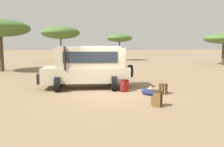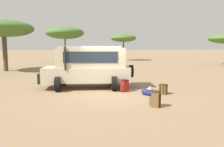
% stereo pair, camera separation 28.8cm
% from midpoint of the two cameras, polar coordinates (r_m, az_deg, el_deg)
% --- Properties ---
extents(ground_plane, '(320.00, 320.00, 0.00)m').
position_cam_midpoint_polar(ground_plane, '(11.10, 0.41, -5.47)').
color(ground_plane, '#8C7051').
extents(safari_vehicle, '(5.48, 3.33, 2.44)m').
position_cam_midpoint_polar(safari_vehicle, '(12.75, -5.44, 2.00)').
color(safari_vehicle, beige).
rests_on(safari_vehicle, ground_plane).
extents(backpack_beside_front_wheel, '(0.47, 0.46, 0.66)m').
position_cam_midpoint_polar(backpack_beside_front_wheel, '(8.97, 12.21, -6.53)').
color(backpack_beside_front_wheel, brown).
rests_on(backpack_beside_front_wheel, ground_plane).
extents(backpack_cluster_center, '(0.46, 0.38, 0.65)m').
position_cam_midpoint_polar(backpack_cluster_center, '(11.73, 4.03, -3.23)').
color(backpack_cluster_center, maroon).
rests_on(backpack_cluster_center, ground_plane).
extents(backpack_near_rear_wheel, '(0.50, 0.48, 0.51)m').
position_cam_midpoint_polar(backpack_near_rear_wheel, '(11.46, 13.95, -4.01)').
color(backpack_near_rear_wheel, brown).
rests_on(backpack_near_rear_wheel, ground_plane).
extents(duffel_bag_low_black_case, '(0.55, 0.73, 0.44)m').
position_cam_midpoint_polar(duffel_bag_low_black_case, '(11.00, 10.26, -4.77)').
color(duffel_bag_low_black_case, navy).
rests_on(duffel_bag_low_black_case, ground_plane).
extents(acacia_tree_left_mid, '(5.72, 6.23, 5.03)m').
position_cam_midpoint_polar(acacia_tree_left_mid, '(24.18, -26.15, 10.49)').
color(acacia_tree_left_mid, brown).
rests_on(acacia_tree_left_mid, ground_plane).
extents(acacia_tree_centre_back, '(6.77, 7.12, 5.97)m').
position_cam_midpoint_polar(acacia_tree_centre_back, '(40.13, -12.00, 10.35)').
color(acacia_tree_centre_back, brown).
rests_on(acacia_tree_centre_back, ground_plane).
extents(acacia_tree_right_mid, '(4.52, 4.21, 4.63)m').
position_cam_midpoint_polar(acacia_tree_right_mid, '(38.98, 3.23, 9.20)').
color(acacia_tree_right_mid, brown).
rests_on(acacia_tree_right_mid, ground_plane).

